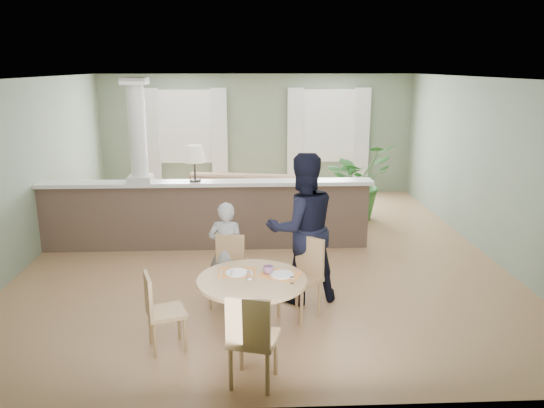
{
  "coord_description": "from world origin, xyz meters",
  "views": [
    {
      "loc": [
        -0.22,
        -7.99,
        2.88
      ],
      "look_at": [
        0.1,
        -1.0,
        1.04
      ],
      "focal_mm": 35.0,
      "sensor_mm": 36.0,
      "label": 1
    }
  ],
  "objects_px": {
    "child_person": "(227,250)",
    "chair_far_man": "(303,273)",
    "houseplant": "(357,181)",
    "sofa": "(242,200)",
    "chair_far_boy": "(228,267)",
    "man_person": "(302,228)",
    "chair_near": "(251,336)",
    "chair_side": "(160,308)",
    "dining_table": "(253,291)"
  },
  "relations": [
    {
      "from": "chair_side",
      "to": "chair_near",
      "type": "bearing_deg",
      "value": -145.72
    },
    {
      "from": "child_person",
      "to": "man_person",
      "type": "xyz_separation_m",
      "value": [
        0.94,
        -0.12,
        0.31
      ]
    },
    {
      "from": "chair_near",
      "to": "chair_side",
      "type": "bearing_deg",
      "value": -22.0
    },
    {
      "from": "chair_far_man",
      "to": "man_person",
      "type": "xyz_separation_m",
      "value": [
        0.02,
        0.4,
        0.42
      ]
    },
    {
      "from": "houseplant",
      "to": "dining_table",
      "type": "bearing_deg",
      "value": -113.82
    },
    {
      "from": "man_person",
      "to": "dining_table",
      "type": "bearing_deg",
      "value": 43.58
    },
    {
      "from": "houseplant",
      "to": "sofa",
      "type": "bearing_deg",
      "value": -174.15
    },
    {
      "from": "houseplant",
      "to": "chair_near",
      "type": "bearing_deg",
      "value": -110.55
    },
    {
      "from": "dining_table",
      "to": "child_person",
      "type": "bearing_deg",
      "value": 105.86
    },
    {
      "from": "sofa",
      "to": "dining_table",
      "type": "xyz_separation_m",
      "value": [
        0.15,
        -4.45,
        0.14
      ]
    },
    {
      "from": "chair_side",
      "to": "child_person",
      "type": "distance_m",
      "value": 1.44
    },
    {
      "from": "houseplant",
      "to": "child_person",
      "type": "distance_m",
      "value": 4.29
    },
    {
      "from": "chair_far_boy",
      "to": "sofa",
      "type": "bearing_deg",
      "value": 103.91
    },
    {
      "from": "dining_table",
      "to": "man_person",
      "type": "xyz_separation_m",
      "value": [
        0.62,
        0.99,
        0.38
      ]
    },
    {
      "from": "chair_far_man",
      "to": "child_person",
      "type": "relative_size",
      "value": 0.75
    },
    {
      "from": "dining_table",
      "to": "chair_near",
      "type": "relative_size",
      "value": 1.24
    },
    {
      "from": "sofa",
      "to": "chair_far_boy",
      "type": "bearing_deg",
      "value": -82.75
    },
    {
      "from": "chair_far_man",
      "to": "child_person",
      "type": "bearing_deg",
      "value": -165.76
    },
    {
      "from": "houseplant",
      "to": "chair_far_boy",
      "type": "distance_m",
      "value": 4.44
    },
    {
      "from": "chair_side",
      "to": "man_person",
      "type": "bearing_deg",
      "value": -71.98
    },
    {
      "from": "houseplant",
      "to": "chair_side",
      "type": "bearing_deg",
      "value": -121.93
    },
    {
      "from": "chair_far_man",
      "to": "chair_near",
      "type": "xyz_separation_m",
      "value": [
        -0.62,
        -1.47,
        0.0
      ]
    },
    {
      "from": "child_person",
      "to": "chair_far_man",
      "type": "bearing_deg",
      "value": 159.21
    },
    {
      "from": "houseplant",
      "to": "chair_side",
      "type": "xyz_separation_m",
      "value": [
        -3.02,
        -4.85,
        -0.26
      ]
    },
    {
      "from": "houseplant",
      "to": "man_person",
      "type": "bearing_deg",
      "value": -111.38
    },
    {
      "from": "dining_table",
      "to": "chair_near",
      "type": "height_order",
      "value": "chair_near"
    },
    {
      "from": "dining_table",
      "to": "chair_far_man",
      "type": "bearing_deg",
      "value": 44.3
    },
    {
      "from": "man_person",
      "to": "houseplant",
      "type": "bearing_deg",
      "value": -125.68
    },
    {
      "from": "chair_far_boy",
      "to": "chair_side",
      "type": "height_order",
      "value": "chair_far_boy"
    },
    {
      "from": "sofa",
      "to": "chair_far_boy",
      "type": "height_order",
      "value": "chair_far_boy"
    },
    {
      "from": "chair_far_boy",
      "to": "child_person",
      "type": "relative_size",
      "value": 0.69
    },
    {
      "from": "dining_table",
      "to": "chair_side",
      "type": "xyz_separation_m",
      "value": [
        -0.96,
        -0.17,
        -0.1
      ]
    },
    {
      "from": "chair_far_boy",
      "to": "chair_side",
      "type": "bearing_deg",
      "value": -104.63
    },
    {
      "from": "chair_far_man",
      "to": "sofa",
      "type": "bearing_deg",
      "value": 144.92
    },
    {
      "from": "chair_far_boy",
      "to": "chair_far_man",
      "type": "distance_m",
      "value": 0.96
    },
    {
      "from": "chair_far_boy",
      "to": "houseplant",
      "type": "bearing_deg",
      "value": 74.14
    },
    {
      "from": "houseplant",
      "to": "chair_near",
      "type": "xyz_separation_m",
      "value": [
        -2.09,
        -5.57,
        -0.21
      ]
    },
    {
      "from": "houseplant",
      "to": "chair_near",
      "type": "height_order",
      "value": "houseplant"
    },
    {
      "from": "houseplant",
      "to": "chair_near",
      "type": "relative_size",
      "value": 1.55
    },
    {
      "from": "chair_far_boy",
      "to": "man_person",
      "type": "relative_size",
      "value": 0.46
    },
    {
      "from": "houseplant",
      "to": "dining_table",
      "type": "xyz_separation_m",
      "value": [
        -2.07,
        -4.68,
        -0.17
      ]
    },
    {
      "from": "chair_near",
      "to": "chair_far_man",
      "type": "bearing_deg",
      "value": -97.48
    },
    {
      "from": "sofa",
      "to": "chair_far_man",
      "type": "xyz_separation_m",
      "value": [
        0.75,
        -3.87,
        0.09
      ]
    },
    {
      "from": "sofa",
      "to": "chair_side",
      "type": "relative_size",
      "value": 3.46
    },
    {
      "from": "houseplant",
      "to": "dining_table",
      "type": "height_order",
      "value": "houseplant"
    },
    {
      "from": "man_person",
      "to": "child_person",
      "type": "bearing_deg",
      "value": -21.66
    },
    {
      "from": "dining_table",
      "to": "chair_side",
      "type": "distance_m",
      "value": 0.98
    },
    {
      "from": "chair_side",
      "to": "houseplant",
      "type": "bearing_deg",
      "value": -50.25
    },
    {
      "from": "sofa",
      "to": "man_person",
      "type": "height_order",
      "value": "man_person"
    },
    {
      "from": "sofa",
      "to": "chair_side",
      "type": "distance_m",
      "value": 4.7
    }
  ]
}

